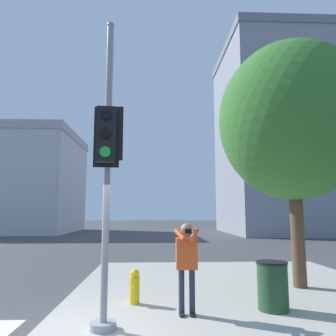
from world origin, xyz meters
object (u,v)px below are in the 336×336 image
object	(u,v)px
trash_bin	(273,286)
person_photographer	(187,259)
traffic_signal_pole	(109,158)
fire_hydrant	(134,287)
street_tree	(292,121)

from	to	relation	value
trash_bin	person_photographer	bearing A→B (deg)	-172.77
traffic_signal_pole	trash_bin	size ratio (longest dim) A/B	5.82
person_photographer	trash_bin	bearing A→B (deg)	7.23
trash_bin	fire_hydrant	bearing A→B (deg)	168.16
traffic_signal_pole	trash_bin	distance (m)	4.03
traffic_signal_pole	fire_hydrant	distance (m)	2.92
trash_bin	street_tree	bearing A→B (deg)	53.97
fire_hydrant	trash_bin	distance (m)	2.80
trash_bin	traffic_signal_pole	bearing A→B (deg)	-163.47
traffic_signal_pole	fire_hydrant	world-z (taller)	traffic_signal_pole
fire_hydrant	person_photographer	bearing A→B (deg)	-37.64
person_photographer	traffic_signal_pole	bearing A→B (deg)	-153.36
street_tree	trash_bin	size ratio (longest dim) A/B	7.06
street_tree	trash_bin	xyz separation A→B (m)	(-1.40, -1.92, -3.89)
person_photographer	trash_bin	distance (m)	1.81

